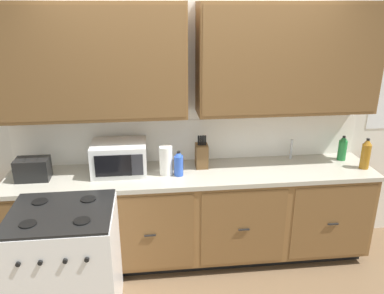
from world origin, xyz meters
The scene contains 12 objects.
ground_plane centered at (0.00, 0.00, 0.00)m, with size 8.22×8.22×0.00m, color brown.
wall_unit centered at (0.00, 0.50, 1.68)m, with size 4.49×0.40×2.54m.
counter_run centered at (0.00, 0.30, 0.47)m, with size 3.32×0.64×0.92m.
stove_range centered at (-1.05, -0.33, 0.47)m, with size 0.76×0.68×0.95m.
microwave centered at (-0.66, 0.36, 1.06)m, with size 0.48×0.37×0.28m.
toaster centered at (-1.39, 0.30, 1.02)m, with size 0.28×0.18×0.19m.
knife_block centered at (0.09, 0.40, 1.04)m, with size 0.11×0.14×0.31m.
sink_faucet centered at (0.98, 0.51, 1.02)m, with size 0.02×0.02×0.20m, color #B2B5BA.
paper_towel_roll centered at (-0.25, 0.27, 1.05)m, with size 0.12×0.12×0.26m, color white.
bottle_blue centered at (-0.14, 0.24, 1.04)m, with size 0.08×0.08×0.23m.
bottle_green centered at (1.46, 0.43, 1.04)m, with size 0.08×0.08×0.24m.
bottle_amber centered at (1.57, 0.21, 1.07)m, with size 0.08×0.08×0.29m.
Camera 1 is at (-0.37, -2.90, 2.36)m, focal length 36.45 mm.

